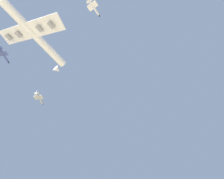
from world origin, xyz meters
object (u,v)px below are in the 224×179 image
carrier_jet (31,31)px  chase_jet_right_wing (94,8)px  chase_jet_left_wing (4,55)px  chase_jet_lead (39,98)px

carrier_jet → chase_jet_right_wing: size_ratio=4.25×
carrier_jet → chase_jet_left_wing: 31.69m
carrier_jet → chase_jet_lead: carrier_jet is taller
carrier_jet → chase_jet_lead: 56.68m
chase_jet_right_wing → carrier_jet: bearing=108.0°
chase_jet_left_wing → carrier_jet: bearing=-115.0°
chase_jet_right_wing → chase_jet_lead: bearing=70.8°
carrier_jet → chase_jet_right_wing: 51.24m
carrier_jet → chase_jet_right_wing: (-33.00, -36.99, 12.99)m
carrier_jet → chase_jet_left_wing: carrier_jet is taller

